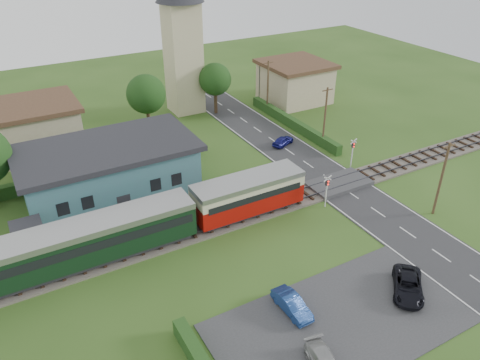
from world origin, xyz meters
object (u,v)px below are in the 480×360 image
station_building (110,171)px  train (47,253)px  pedestrian_far (58,237)px  car_park_blue (292,304)px  pedestrian_near (216,190)px  car_park_dark (408,286)px  crossing_signal_near (327,187)px  equipment_hut (29,238)px  house_east (295,81)px  car_on_road (283,141)px  house_west (30,128)px  crossing_signal_far (353,149)px  church_tower (182,33)px

station_building → train: (-7.16, -8.99, -0.52)m
pedestrian_far → train: bearing=163.6°
car_park_blue → pedestrian_near: pedestrian_near is taller
car_park_dark → pedestrian_far: size_ratio=2.66×
crossing_signal_near → pedestrian_far: crossing_signal_near is taller
station_building → crossing_signal_near: station_building is taller
equipment_hut → house_east: size_ratio=0.29×
car_on_road → house_west: bearing=40.7°
car_on_road → car_park_blue: bearing=124.8°
crossing_signal_near → pedestrian_near: bearing=145.8°
train → crossing_signal_far: train is taller
train → house_west: size_ratio=4.00×
equipment_hut → car_on_road: (28.30, 7.15, -1.18)m
house_east → pedestrian_far: house_east is taller
crossing_signal_near → car_park_dark: bearing=-99.2°
house_east → crossing_signal_far: 20.64m
crossing_signal_far → house_east: bearing=71.9°
equipment_hut → station_building: bearing=35.9°
church_tower → car_park_dark: church_tower is taller
house_west → pedestrian_far: house_west is taller
crossing_signal_near → crossing_signal_far: bearing=33.7°
equipment_hut → train: (0.84, -3.20, 0.43)m
crossing_signal_far → pedestrian_far: bearing=178.9°
car_on_road → pedestrian_far: 27.35m
pedestrian_near → pedestrian_far: bearing=-18.8°
car_park_blue → crossing_signal_far: bearing=37.6°
train → house_west: (2.16, 23.00, 0.61)m
church_tower → car_on_road: (5.30, -15.65, -9.66)m
house_west → crossing_signal_far: 35.26m
pedestrian_near → pedestrian_far: 14.16m
car_on_road → pedestrian_far: bearing=82.9°
pedestrian_near → house_east: bearing=-159.1°
house_west → crossing_signal_far: size_ratio=3.30×
car_park_blue → pedestrian_near: 14.91m
church_tower → car_park_dark: 41.23m
station_building → pedestrian_near: 10.07m
crossing_signal_far → car_park_blue: crossing_signal_far is taller
house_west → pedestrian_near: (13.12, -19.78, -1.53)m
crossing_signal_far → car_on_road: bearing=112.5°
crossing_signal_near → crossing_signal_far: same height
train → crossing_signal_far: bearing=4.4°
car_on_road → house_east: bearing=-62.5°
equipment_hut → pedestrian_near: equipment_hut is taller
crossing_signal_far → car_park_blue: size_ratio=0.95×
equipment_hut → pedestrian_far: 2.04m
train → pedestrian_far: bearing=69.4°
train → pedestrian_far: train is taller
pedestrian_far → house_west: bearing=1.3°
car_on_road → pedestrian_near: bearing=97.7°
crossing_signal_far → car_park_dark: bearing=-118.9°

